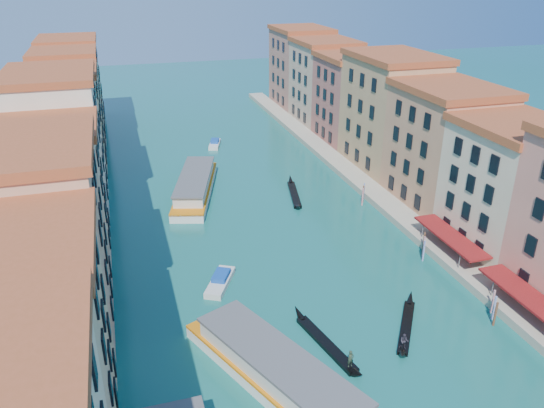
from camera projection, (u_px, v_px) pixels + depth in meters
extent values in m
cube|color=tan|center=(22.00, 351.00, 39.70)|extent=(12.00, 15.00, 17.00)
cube|color=tan|center=(40.00, 241.00, 53.25)|extent=(12.00, 17.00, 19.00)
cube|color=#994621|center=(21.00, 147.00, 49.11)|extent=(12.80, 17.40, 1.00)
cube|color=#E0B289|center=(54.00, 194.00, 67.28)|extent=(12.00, 14.00, 16.50)
cube|color=#994621|center=(41.00, 128.00, 63.66)|extent=(12.80, 14.40, 1.00)
cube|color=beige|center=(59.00, 144.00, 80.51)|extent=(12.00, 18.00, 20.00)
cube|color=#994621|center=(47.00, 74.00, 76.17)|extent=(12.80, 18.40, 1.00)
cube|color=tan|center=(67.00, 123.00, 95.86)|extent=(12.00, 16.00, 17.50)
cube|color=#994621|center=(58.00, 71.00, 92.03)|extent=(12.80, 16.40, 1.00)
cube|color=tan|center=(70.00, 101.00, 109.17)|extent=(12.00, 15.00, 18.50)
cube|color=#994621|center=(62.00, 52.00, 105.14)|extent=(12.80, 15.40, 1.00)
cube|color=beige|center=(73.00, 84.00, 123.02)|extent=(12.00, 17.00, 19.00)
cube|color=#994621|center=(66.00, 39.00, 118.88)|extent=(12.80, 17.40, 1.00)
cube|color=#D6B590|center=(509.00, 192.00, 67.95)|extent=(12.00, 14.00, 16.50)
cube|color=#994621|center=(522.00, 126.00, 64.33)|extent=(12.80, 14.40, 1.00)
cube|color=#BA7853|center=(443.00, 151.00, 80.73)|extent=(12.00, 16.00, 18.00)
cube|color=#994621|center=(452.00, 88.00, 76.80)|extent=(12.80, 16.40, 1.00)
cube|color=tan|center=(390.00, 116.00, 95.14)|extent=(12.00, 18.00, 20.00)
cube|color=#994621|center=(396.00, 56.00, 90.80)|extent=(12.80, 18.40, 1.00)
cube|color=#A1564A|center=(352.00, 102.00, 110.05)|extent=(12.00, 15.00, 17.50)
cube|color=#994621|center=(354.00, 56.00, 106.22)|extent=(12.80, 15.40, 1.00)
cube|color=tan|center=(324.00, 85.00, 123.36)|extent=(12.00, 16.00, 18.50)
cube|color=#994621|center=(326.00, 41.00, 119.33)|extent=(12.80, 16.40, 1.00)
cube|color=#A56553|center=(300.00, 70.00, 137.54)|extent=(12.00, 17.00, 19.50)
cube|color=#994621|center=(301.00, 29.00, 133.30)|extent=(12.80, 17.40, 1.00)
cube|color=#AAA189|center=(360.00, 182.00, 91.75)|extent=(4.00, 140.00, 1.00)
cube|color=#65120D|center=(538.00, 304.00, 54.57)|extent=(3.20, 15.30, 0.25)
cylinder|color=#535356|center=(492.00, 292.00, 59.27)|extent=(0.12, 0.12, 3.00)
cube|color=#65120D|center=(451.00, 236.00, 68.09)|extent=(3.20, 12.60, 0.25)
cylinder|color=#535356|center=(459.00, 264.00, 64.68)|extent=(0.12, 0.12, 3.00)
cylinder|color=#535356|center=(422.00, 234.00, 72.01)|extent=(0.12, 0.12, 3.00)
cylinder|color=#58301E|center=(495.00, 315.00, 55.61)|extent=(0.24, 0.24, 3.20)
cylinder|color=#58301E|center=(494.00, 309.00, 56.64)|extent=(0.24, 0.24, 3.20)
cylinder|color=#58301E|center=(492.00, 303.00, 57.67)|extent=(0.24, 0.24, 3.20)
cylinder|color=#58301E|center=(424.00, 252.00, 67.82)|extent=(0.24, 0.24, 3.20)
cylinder|color=#58301E|center=(424.00, 248.00, 68.85)|extent=(0.24, 0.24, 3.20)
cylinder|color=#58301E|center=(424.00, 243.00, 69.88)|extent=(0.24, 0.24, 3.20)
cylinder|color=#58301E|center=(362.00, 198.00, 83.52)|extent=(0.24, 0.24, 3.20)
cylinder|color=#58301E|center=(363.00, 195.00, 84.55)|extent=(0.24, 0.24, 3.20)
cylinder|color=#58301E|center=(364.00, 192.00, 85.58)|extent=(0.24, 0.24, 3.20)
cube|color=white|center=(278.00, 380.00, 47.83)|extent=(13.80, 22.78, 1.36)
cube|color=silver|center=(278.00, 367.00, 47.22)|extent=(11.46, 18.40, 1.81)
cube|color=#535356|center=(278.00, 358.00, 46.77)|extent=(12.00, 19.06, 0.28)
cube|color=orange|center=(278.00, 375.00, 47.57)|extent=(13.86, 22.80, 0.28)
cube|color=silver|center=(195.00, 190.00, 88.04)|extent=(11.04, 22.96, 1.35)
cube|color=silver|center=(195.00, 182.00, 87.44)|extent=(9.26, 18.49, 1.79)
cube|color=#535356|center=(195.00, 176.00, 87.00)|extent=(9.74, 19.12, 0.28)
cube|color=orange|center=(195.00, 186.00, 87.79)|extent=(11.09, 22.97, 0.28)
cube|color=black|center=(326.00, 344.00, 53.06)|extent=(3.15, 9.50, 0.47)
cone|color=black|center=(299.00, 313.00, 57.09)|extent=(1.38, 2.27, 1.77)
cone|color=black|center=(358.00, 374.00, 48.75)|extent=(1.30, 1.91, 1.56)
imported|color=#253625|center=(351.00, 359.00, 49.42)|extent=(0.74, 0.57, 1.82)
cube|color=black|center=(406.00, 327.00, 55.57)|extent=(5.99, 8.01, 0.45)
cone|color=black|center=(410.00, 298.00, 59.73)|extent=(1.87, 2.16, 1.67)
cone|color=black|center=(402.00, 355.00, 51.13)|extent=(1.68, 1.87, 1.47)
imported|color=#2E2832|center=(404.00, 341.00, 51.85)|extent=(1.06, 1.01, 1.72)
cube|color=black|center=(294.00, 195.00, 87.35)|extent=(3.36, 10.21, 0.51)
cone|color=black|center=(290.00, 179.00, 92.31)|extent=(1.47, 2.44, 1.90)
cone|color=black|center=(298.00, 207.00, 82.09)|extent=(1.39, 2.05, 1.67)
cube|color=silver|center=(220.00, 282.00, 63.08)|extent=(4.84, 6.69, 0.74)
cube|color=#13449E|center=(221.00, 276.00, 63.22)|extent=(2.78, 3.24, 0.65)
cube|color=silver|center=(215.00, 144.00, 111.29)|extent=(3.69, 6.50, 0.71)
cube|color=#13449E|center=(215.00, 141.00, 111.43)|extent=(2.31, 3.01, 0.62)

